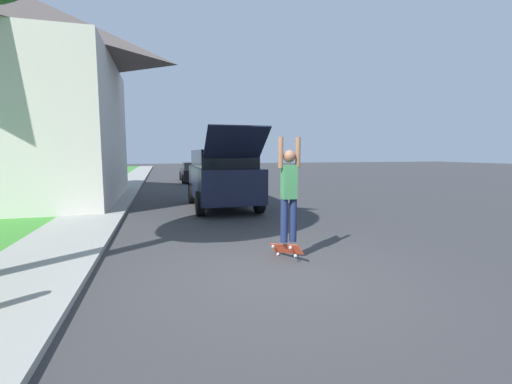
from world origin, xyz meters
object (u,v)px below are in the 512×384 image
object	(u,v)px
suv_parked	(222,176)
skateboard	(286,249)
skateboarder	(289,189)
car_down_street	(195,172)

from	to	relation	value
suv_parked	skateboard	distance (m)	6.24
skateboarder	skateboard	world-z (taller)	skateboarder
car_down_street	skateboard	xyz separation A→B (m)	(-0.08, -17.79, -0.45)
skateboarder	skateboard	xyz separation A→B (m)	(-0.02, 0.09, -1.11)
suv_parked	skateboarder	world-z (taller)	suv_parked
car_down_street	skateboard	world-z (taller)	car_down_street
suv_parked	skateboard	world-z (taller)	suv_parked
skateboarder	skateboard	size ratio (longest dim) A/B	2.36
suv_parked	skateboard	xyz separation A→B (m)	(0.08, -6.17, -0.93)
car_down_street	skateboarder	size ratio (longest dim) A/B	2.40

